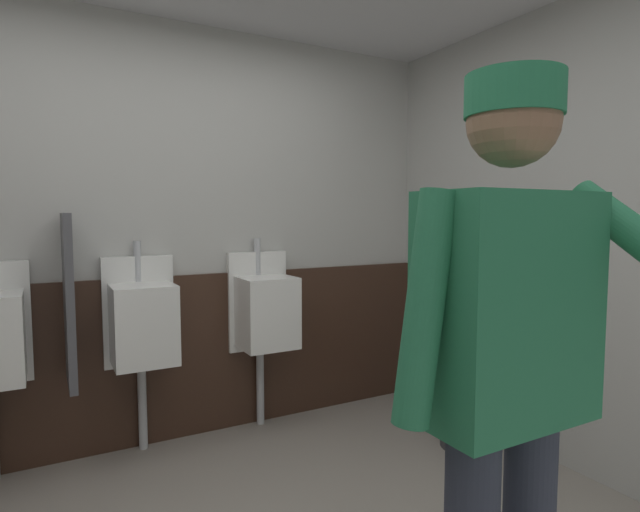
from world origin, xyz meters
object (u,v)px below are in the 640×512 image
person (509,350)px  trash_bin (467,392)px  urinal_middle (143,323)px  urinal_right (265,311)px

person → trash_bin: person is taller
urinal_middle → person: 2.18m
person → trash_bin: bearing=48.1°
person → trash_bin: 1.84m
urinal_middle → urinal_right: (0.75, 0.00, 0.00)m
urinal_middle → person: size_ratio=0.71×
urinal_middle → trash_bin: size_ratio=1.84×
person → urinal_middle: bearing=105.3°
trash_bin → urinal_middle: bearing=154.5°
urinal_middle → urinal_right: 0.75m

